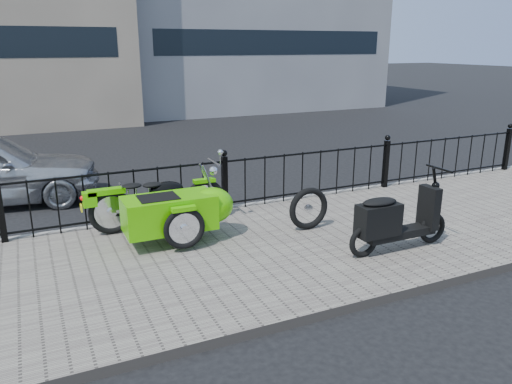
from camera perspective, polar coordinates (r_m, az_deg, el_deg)
name	(u,v)px	position (r m, az deg, el deg)	size (l,w,h in m)	color
ground	(256,241)	(7.74, 0.03, -5.66)	(120.00, 120.00, 0.00)	black
sidewalk	(271,249)	(7.30, 1.70, -6.56)	(30.00, 3.80, 0.12)	#675E57
curb	(222,211)	(8.96, -3.87, -2.14)	(30.00, 0.10, 0.12)	gray
iron_fence	(225,184)	(8.68, -3.60, 0.89)	(14.11, 0.11, 1.08)	black
motorcycle_sidecar	(178,208)	(7.47, -8.85, -1.83)	(2.28, 1.48, 0.98)	black
scooter	(394,221)	(7.20, 15.48, -3.22)	(1.69, 0.49, 1.14)	black
spare_tire	(309,209)	(7.83, 6.03, -1.89)	(0.68, 0.68, 0.10)	black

